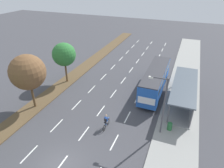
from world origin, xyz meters
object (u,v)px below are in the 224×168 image
cyclist (106,122)px  median_tree_third (64,55)px  trash_bin (170,126)px  median_tree_second (28,72)px  streetlight (163,103)px  bus_shelter (186,92)px  bus (155,78)px

cyclist → median_tree_third: bearing=142.4°
median_tree_third → trash_bin: median_tree_third is taller
median_tree_second → streetlight: median_tree_second is taller
bus_shelter → bus: size_ratio=0.94×
cyclist → streetlight: size_ratio=0.28×
cyclist → streetlight: 6.51m
bus_shelter → median_tree_second: size_ratio=1.51×
trash_bin → median_tree_second: bearing=-173.8°
bus_shelter → trash_bin: (-1.08, -5.85, -1.29)m
bus → median_tree_third: (-13.43, -2.34, 2.52)m
trash_bin → bus: bearing=111.9°
median_tree_third → cyclist: bearing=-37.6°
bus_shelter → median_tree_second: median_tree_second is taller
bus_shelter → trash_bin: bus_shelter is taller
cyclist → trash_bin: (6.60, 2.10, -0.22)m
median_tree_second → trash_bin: 17.33m
bus → median_tree_third: bearing=-170.1°
bus → median_tree_third: size_ratio=1.81×
bus_shelter → trash_bin: bearing=-100.4°
cyclist → bus: bearing=71.3°
cyclist → median_tree_third: (-10.03, 7.73, 3.80)m
streetlight → cyclist: bearing=-166.4°
bus → streetlight: bearing=-76.0°
bus_shelter → streetlight: bearing=-107.7°
streetlight → trash_bin: (1.03, 0.76, -3.31)m
cyclist → trash_bin: cyclist is taller
bus_shelter → median_tree_third: size_ratio=1.69×
median_tree_second → bus: bearing=36.0°
bus_shelter → streetlight: 7.22m
median_tree_third → bus: bearing=9.9°
bus → streetlight: streetlight is taller
bus_shelter → median_tree_second: 19.57m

